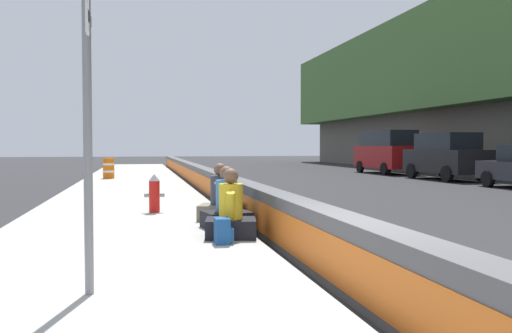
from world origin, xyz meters
TOP-DOWN VIEW (x-y plane):
  - ground_plane at (0.00, 0.00)m, footprint 160.00×160.00m
  - sidewalk_strip at (0.00, 2.65)m, footprint 80.00×4.40m
  - jersey_barrier at (0.00, 0.00)m, footprint 76.00×0.45m
  - route_sign_post at (0.09, 2.84)m, footprint 0.44×0.09m
  - fire_hydrant at (6.83, 2.01)m, footprint 0.26×0.46m
  - seated_person_foreground at (3.14, 0.86)m, footprint 0.83×0.93m
  - seated_person_middle at (4.17, 0.77)m, footprint 0.84×0.94m
  - seated_person_rear at (5.28, 0.72)m, footprint 0.94×1.02m
  - backpack at (2.60, 1.08)m, footprint 0.32×0.28m
  - construction_barrel at (20.27, 3.74)m, footprint 0.54×0.54m
  - parked_car_fourth at (17.82, -12.18)m, footprint 4.85×2.17m
  - parked_car_midline at (23.95, -12.07)m, footprint 5.14×2.19m

SIDE VIEW (x-z plane):
  - ground_plane at x=0.00m, z-range 0.00..0.00m
  - sidewalk_strip at x=0.00m, z-range 0.00..0.14m
  - backpack at x=2.60m, z-range 0.13..0.53m
  - jersey_barrier at x=0.00m, z-range 0.00..0.85m
  - seated_person_middle at x=4.17m, z-range -0.07..1.07m
  - seated_person_foreground at x=3.14m, z-range -0.07..1.07m
  - seated_person_rear at x=5.28m, z-range -0.08..1.09m
  - fire_hydrant at x=6.83m, z-range 0.15..1.03m
  - construction_barrel at x=20.27m, z-range 0.14..1.09m
  - parked_car_fourth at x=17.82m, z-range 0.04..2.32m
  - parked_car_midline at x=23.95m, z-range 0.07..2.63m
  - route_sign_post at x=0.09m, z-range 0.41..4.01m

